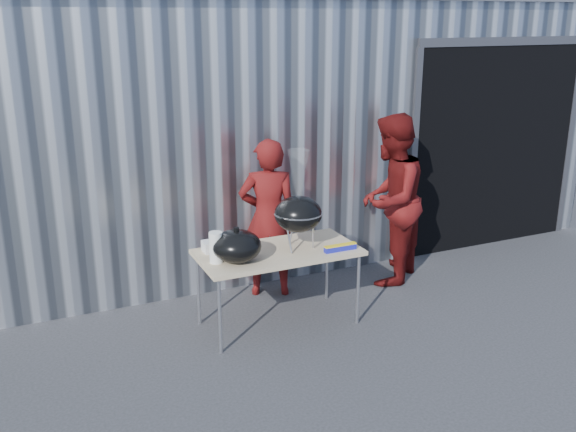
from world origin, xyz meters
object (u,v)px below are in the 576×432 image
person_cook (268,218)px  kettle_grill (298,206)px  folding_table (278,254)px  person_bystander (390,200)px

person_cook → kettle_grill: bearing=109.9°
folding_table → person_bystander: 1.63m
person_cook → person_bystander: (1.34, -0.22, 0.10)m
folding_table → person_bystander: bearing=17.3°
folding_table → kettle_grill: (0.19, -0.03, 0.46)m
folding_table → person_cook: 0.74m
folding_table → kettle_grill: bearing=-10.4°
kettle_grill → person_cook: (0.01, 0.74, -0.33)m
folding_table → kettle_grill: kettle_grill is taller
person_cook → person_bystander: 1.36m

